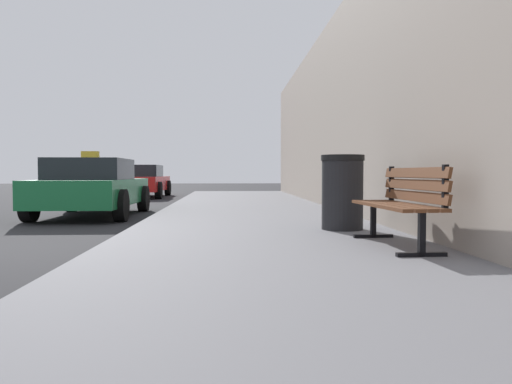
{
  "coord_description": "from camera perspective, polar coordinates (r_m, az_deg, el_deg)",
  "views": [
    {
      "loc": [
        3.46,
        -6.21,
        0.96
      ],
      "look_at": [
        3.98,
        3.0,
        0.6
      ],
      "focal_mm": 34.81,
      "sensor_mm": 36.0,
      "label": 1
    }
  ],
  "objects": [
    {
      "name": "car_red",
      "position": [
        20.15,
        -13.17,
        1.25
      ],
      "size": [
        2.04,
        4.4,
        1.27
      ],
      "color": "red",
      "rests_on": "ground_plane"
    },
    {
      "name": "bench",
      "position": [
        5.72,
        16.5,
        -0.86
      ],
      "size": [
        0.56,
        1.67,
        0.89
      ],
      "rotation": [
        0.0,
        0.0,
        0.04
      ],
      "color": "brown",
      "rests_on": "sidewalk"
    },
    {
      "name": "trash_bin",
      "position": [
        7.2,
        9.9,
        0.0
      ],
      "size": [
        0.62,
        0.62,
        1.06
      ],
      "color": "black",
      "rests_on": "sidewalk"
    },
    {
      "name": "building_wall",
      "position": [
        6.92,
        20.7,
        12.96
      ],
      "size": [
        0.7,
        32.0,
        4.53
      ],
      "primitive_type": "cube",
      "color": "gray",
      "rests_on": "ground_plane"
    },
    {
      "name": "sidewalk",
      "position": [
        6.3,
        1.71,
        -5.86
      ],
      "size": [
        4.0,
        32.0,
        0.15
      ],
      "primitive_type": "cube",
      "color": "slate",
      "rests_on": "ground_plane"
    },
    {
      "name": "car_green",
      "position": [
        11.52,
        -18.26,
        0.53
      ],
      "size": [
        1.98,
        4.08,
        1.43
      ],
      "color": "#196638",
      "rests_on": "ground_plane"
    }
  ]
}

